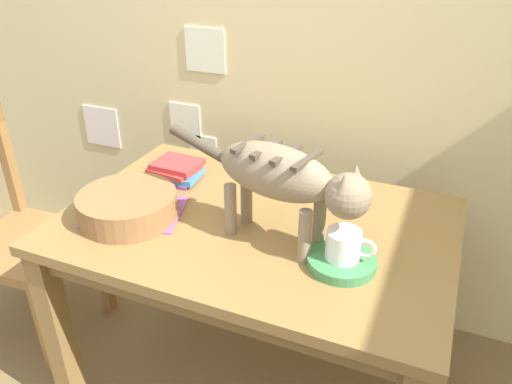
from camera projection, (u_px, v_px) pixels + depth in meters
wall_rear at (292, 10)px, 1.86m from camera, size 4.98×0.11×2.50m
dining_table at (256, 245)px, 1.60m from camera, size 1.20×0.81×0.72m
cat at (285, 178)px, 1.34m from camera, size 0.65×0.22×0.30m
saucer_bowl at (342, 261)px, 1.34m from camera, size 0.19×0.19×0.03m
coffee_mug at (345, 245)px, 1.31m from camera, size 0.13×0.09×0.08m
magazine at (135, 212)px, 1.59m from camera, size 0.34×0.30×0.01m
book_stack at (176, 171)px, 1.78m from camera, size 0.18×0.15×0.07m
wicker_basket at (128, 206)px, 1.55m from camera, size 0.30×0.30×0.09m
wooden_chair_near at (17, 238)px, 1.95m from camera, size 0.45×0.45×0.93m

